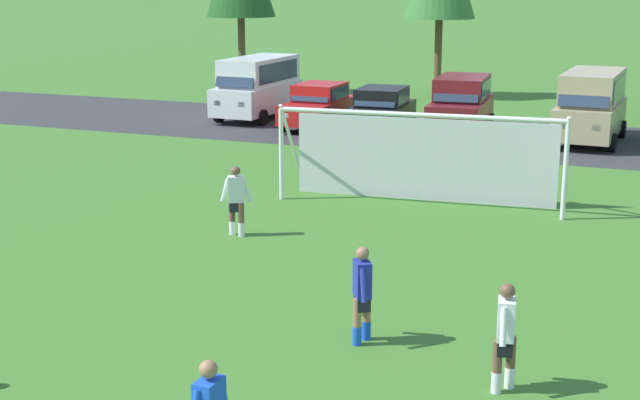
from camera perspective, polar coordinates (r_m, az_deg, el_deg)
The scene contains 11 objects.
ground_plane at distance 23.10m, azimuth 5.11°, elevation -0.96°, with size 400.00×400.00×0.00m, color #3D7028.
parking_lot_strip at distance 34.52m, azimuth 10.78°, elevation 3.84°, with size 52.00×8.40×0.01m, color #333335.
soccer_goal at distance 24.26m, azimuth 6.40°, elevation 2.86°, with size 7.55×2.56×2.57m.
player_striker_near at distance 15.04m, azimuth 2.63°, elevation -5.91°, with size 0.40×0.71×1.64m.
player_winger_left at distance 13.63m, azimuth 11.42°, elevation -8.36°, with size 0.31×0.75×1.64m.
player_winger_right at distance 21.17m, azimuth -5.22°, elevation -0.05°, with size 0.72×0.39×1.64m.
parked_car_slot_far_left at distance 38.31m, azimuth -3.88°, elevation 7.07°, with size 2.32×4.86×2.52m.
parked_car_slot_left at distance 35.94m, azimuth -0.07°, elevation 5.89°, with size 2.06×4.21×1.72m.
parked_car_slot_center_left at distance 34.70m, azimuth 3.80°, elevation 5.57°, with size 2.21×4.29×1.72m.
parked_car_slot_center at distance 34.82m, azimuth 8.76°, elevation 5.86°, with size 2.39×4.73×2.16m.
parked_car_slot_center_right at distance 34.15m, azimuth 16.48°, elevation 5.68°, with size 2.35×4.88×2.52m.
Camera 1 is at (6.22, -6.44, 5.94)m, focal length 51.55 mm.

